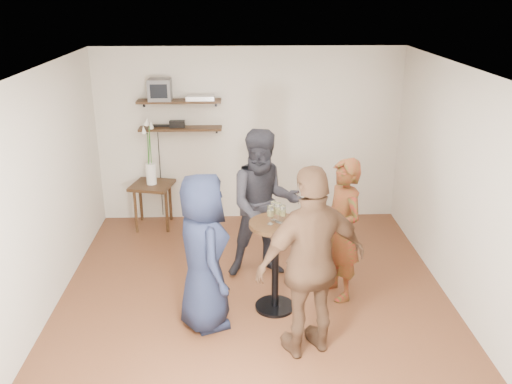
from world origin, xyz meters
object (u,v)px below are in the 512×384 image
Objects in this scene: side_table at (152,191)px; crt_monitor at (160,89)px; person_brown at (312,263)px; person_navy at (203,252)px; person_plaid at (342,230)px; dvd_deck at (200,98)px; person_dark at (264,205)px; drinks_table at (275,254)px; radio at (177,124)px.

crt_monitor is at bearing 48.09° from side_table.
crt_monitor is at bearing -82.21° from person_brown.
side_table is 0.40× the size of person_navy.
crt_monitor reaches higher than person_brown.
person_brown is (1.77, -3.25, -1.06)m from crt_monitor.
crt_monitor is at bearing -153.57° from person_plaid.
dvd_deck is at bearing 0.00° from crt_monitor.
person_navy is (-1.52, -0.52, 0.02)m from person_plaid.
person_plaid is 1.01m from person_dark.
drinks_table is at bearing -59.27° from crt_monitor.
person_navy reaches higher than person_plaid.
person_dark reaches higher than person_plaid.
person_dark is (1.40, -1.70, -1.09)m from crt_monitor.
crt_monitor is 0.48× the size of side_table.
crt_monitor is 3.85m from person_brown.
person_plaid is at bearing -47.82° from radio.
person_navy is (0.16, -2.76, -1.05)m from dvd_deck.
dvd_deck reaches higher than person_plaid.
drinks_table is at bearing -90.00° from person_navy.
person_navy reaches higher than radio.
person_brown reaches higher than person_dark.
person_brown is at bearing -64.45° from radio.
radio is at bearing 116.92° from drinks_table.
dvd_deck is 0.21× the size of person_brown.
crt_monitor is 0.58m from dvd_deck.
radio is 0.12× the size of person_brown.
drinks_table is 0.85m from person_brown.
radio is at bearing 180.00° from dvd_deck.
side_table is 0.36× the size of person_dark.
person_dark is at bearing -55.17° from radio.
person_navy is (0.90, -2.56, 0.28)m from side_table.
person_brown is (1.55, -3.25, -0.56)m from radio.
drinks_table is (1.48, -2.50, -1.35)m from crt_monitor.
drinks_table is 0.84m from person_dark.
person_brown is at bearing -82.69° from person_dark.
radio is (0.22, 0.00, -0.50)m from crt_monitor.
person_dark reaches higher than drinks_table.
drinks_table is at bearing -54.13° from side_table.
dvd_deck reaches higher than drinks_table.
person_dark is at bearing -141.24° from person_plaid.
dvd_deck is at bearing 109.94° from person_dark.
person_plaid is (2.24, -2.24, -1.19)m from crt_monitor.
dvd_deck is 0.22× the size of person_dark.
radio is 3.10m from person_plaid.
side_table is at bearing -165.07° from dvd_deck.
crt_monitor is 0.17× the size of person_dark.
crt_monitor is at bearing 123.29° from person_dark.
radio is 3.64m from person_brown.
person_plaid reaches higher than radio.
dvd_deck is at bearing 0.00° from radio.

